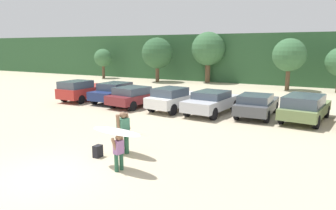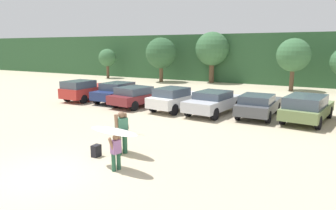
{
  "view_description": "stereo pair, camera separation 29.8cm",
  "coord_description": "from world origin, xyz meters",
  "px_view_note": "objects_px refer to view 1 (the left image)",
  "views": [
    {
      "loc": [
        7.77,
        -6.43,
        4.03
      ],
      "look_at": [
        1.08,
        6.37,
        1.32
      ],
      "focal_mm": 33.04,
      "sensor_mm": 36.0,
      "label": 1
    },
    {
      "loc": [
        8.03,
        -6.29,
        4.03
      ],
      "look_at": [
        1.08,
        6.37,
        1.32
      ],
      "focal_mm": 33.04,
      "sensor_mm": 36.0,
      "label": 2
    }
  ],
  "objects_px": {
    "person_child": "(119,151)",
    "surfboard_white": "(116,131)",
    "parked_car_dark_gray": "(257,104)",
    "parked_car_olive_green": "(305,107)",
    "parked_car_silver": "(212,101)",
    "surfboard_cream": "(125,130)",
    "backpack_dropped": "(98,151)",
    "person_adult": "(123,130)",
    "parked_car_navy": "(115,92)",
    "parked_car_red": "(84,90)",
    "parked_car_white": "(174,98)",
    "parked_car_maroon": "(136,96)"
  },
  "relations": [
    {
      "from": "parked_car_maroon",
      "to": "parked_car_silver",
      "type": "distance_m",
      "value": 5.43
    },
    {
      "from": "parked_car_dark_gray",
      "to": "backpack_dropped",
      "type": "relative_size",
      "value": 9.83
    },
    {
      "from": "parked_car_red",
      "to": "backpack_dropped",
      "type": "relative_size",
      "value": 10.11
    },
    {
      "from": "parked_car_navy",
      "to": "backpack_dropped",
      "type": "height_order",
      "value": "parked_car_navy"
    },
    {
      "from": "parked_car_silver",
      "to": "person_adult",
      "type": "distance_m",
      "value": 8.53
    },
    {
      "from": "person_adult",
      "to": "parked_car_white",
      "type": "bearing_deg",
      "value": -63.01
    },
    {
      "from": "parked_car_red",
      "to": "parked_car_white",
      "type": "height_order",
      "value": "parked_car_red"
    },
    {
      "from": "parked_car_navy",
      "to": "parked_car_olive_green",
      "type": "distance_m",
      "value": 12.82
    },
    {
      "from": "person_child",
      "to": "surfboard_white",
      "type": "xyz_separation_m",
      "value": [
        -0.1,
        0.04,
        0.63
      ]
    },
    {
      "from": "parked_car_olive_green",
      "to": "backpack_dropped",
      "type": "relative_size",
      "value": 10.84
    },
    {
      "from": "parked_car_olive_green",
      "to": "surfboard_cream",
      "type": "relative_size",
      "value": 2.18
    },
    {
      "from": "parked_car_red",
      "to": "parked_car_white",
      "type": "xyz_separation_m",
      "value": [
        7.78,
        -0.24,
        -0.02
      ]
    },
    {
      "from": "parked_car_maroon",
      "to": "parked_car_olive_green",
      "type": "height_order",
      "value": "parked_car_olive_green"
    },
    {
      "from": "parked_car_dark_gray",
      "to": "person_adult",
      "type": "relative_size",
      "value": 2.66
    },
    {
      "from": "parked_car_silver",
      "to": "surfboard_cream",
      "type": "height_order",
      "value": "parked_car_silver"
    },
    {
      "from": "parked_car_white",
      "to": "backpack_dropped",
      "type": "relative_size",
      "value": 9.87
    },
    {
      "from": "person_child",
      "to": "surfboard_white",
      "type": "height_order",
      "value": "surfboard_white"
    },
    {
      "from": "parked_car_white",
      "to": "parked_car_olive_green",
      "type": "bearing_deg",
      "value": -76.96
    },
    {
      "from": "parked_car_silver",
      "to": "backpack_dropped",
      "type": "xyz_separation_m",
      "value": [
        -1.15,
        -9.21,
        -0.53
      ]
    },
    {
      "from": "person_adult",
      "to": "surfboard_white",
      "type": "xyz_separation_m",
      "value": [
        0.7,
        -1.34,
        0.38
      ]
    },
    {
      "from": "parked_car_dark_gray",
      "to": "parked_car_red",
      "type": "bearing_deg",
      "value": 91.61
    },
    {
      "from": "parked_car_olive_green",
      "to": "surfboard_cream",
      "type": "bearing_deg",
      "value": 155.17
    },
    {
      "from": "surfboard_white",
      "to": "backpack_dropped",
      "type": "xyz_separation_m",
      "value": [
        -1.37,
        0.64,
        -1.1
      ]
    },
    {
      "from": "person_child",
      "to": "backpack_dropped",
      "type": "distance_m",
      "value": 1.69
    },
    {
      "from": "parked_car_silver",
      "to": "surfboard_cream",
      "type": "relative_size",
      "value": 2.12
    },
    {
      "from": "parked_car_maroon",
      "to": "surfboard_white",
      "type": "bearing_deg",
      "value": -141.5
    },
    {
      "from": "parked_car_red",
      "to": "parked_car_silver",
      "type": "relative_size",
      "value": 0.96
    },
    {
      "from": "parked_car_dark_gray",
      "to": "parked_car_white",
      "type": "bearing_deg",
      "value": 96.92
    },
    {
      "from": "parked_car_red",
      "to": "parked_car_white",
      "type": "bearing_deg",
      "value": -90.99
    },
    {
      "from": "person_child",
      "to": "surfboard_cream",
      "type": "distance_m",
      "value": 1.66
    },
    {
      "from": "parked_car_silver",
      "to": "parked_car_dark_gray",
      "type": "height_order",
      "value": "parked_car_silver"
    },
    {
      "from": "parked_car_maroon",
      "to": "parked_car_silver",
      "type": "height_order",
      "value": "parked_car_silver"
    },
    {
      "from": "surfboard_cream",
      "to": "backpack_dropped",
      "type": "distance_m",
      "value": 1.25
    },
    {
      "from": "parked_car_navy",
      "to": "surfboard_cream",
      "type": "xyz_separation_m",
      "value": [
        7.16,
        -8.85,
        0.14
      ]
    },
    {
      "from": "parked_car_navy",
      "to": "parked_car_silver",
      "type": "relative_size",
      "value": 0.83
    },
    {
      "from": "parked_car_red",
      "to": "parked_car_silver",
      "type": "bearing_deg",
      "value": -89.59
    },
    {
      "from": "person_child",
      "to": "backpack_dropped",
      "type": "relative_size",
      "value": 2.73
    },
    {
      "from": "surfboard_white",
      "to": "person_child",
      "type": "bearing_deg",
      "value": 166.56
    },
    {
      "from": "parked_car_dark_gray",
      "to": "backpack_dropped",
      "type": "xyz_separation_m",
      "value": [
        -3.78,
        -9.67,
        -0.51
      ]
    },
    {
      "from": "parked_car_white",
      "to": "parked_car_silver",
      "type": "bearing_deg",
      "value": -77.81
    },
    {
      "from": "parked_car_white",
      "to": "backpack_dropped",
      "type": "bearing_deg",
      "value": -163.27
    },
    {
      "from": "surfboard_cream",
      "to": "parked_car_maroon",
      "type": "bearing_deg",
      "value": -49.13
    },
    {
      "from": "parked_car_navy",
      "to": "person_child",
      "type": "bearing_deg",
      "value": -142.2
    },
    {
      "from": "parked_car_navy",
      "to": "parked_car_dark_gray",
      "type": "relative_size",
      "value": 0.89
    },
    {
      "from": "person_adult",
      "to": "surfboard_cream",
      "type": "distance_m",
      "value": 0.08
    },
    {
      "from": "parked_car_navy",
      "to": "parked_car_olive_green",
      "type": "xyz_separation_m",
      "value": [
        12.82,
        0.07,
        0.02
      ]
    },
    {
      "from": "surfboard_white",
      "to": "parked_car_silver",
      "type": "bearing_deg",
      "value": -82.14
    },
    {
      "from": "backpack_dropped",
      "to": "parked_car_olive_green",
      "type": "bearing_deg",
      "value": 56.72
    },
    {
      "from": "parked_car_olive_green",
      "to": "surfboard_cream",
      "type": "height_order",
      "value": "parked_car_olive_green"
    },
    {
      "from": "parked_car_dark_gray",
      "to": "parked_car_olive_green",
      "type": "height_order",
      "value": "parked_car_olive_green"
    }
  ]
}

